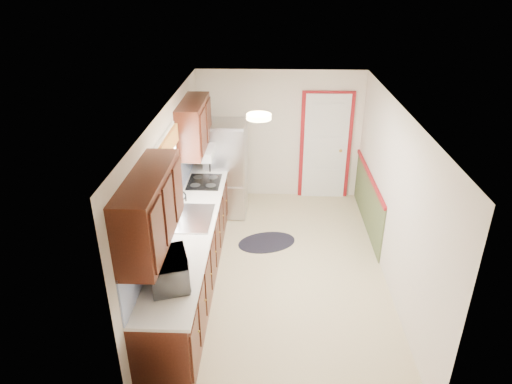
{
  "coord_description": "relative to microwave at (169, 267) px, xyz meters",
  "views": [
    {
      "loc": [
        -0.14,
        -5.51,
        3.94
      ],
      "look_at": [
        -0.35,
        0.21,
        1.15
      ],
      "focal_mm": 32.0,
      "sensor_mm": 36.0,
      "label": 1
    }
  ],
  "objects": [
    {
      "name": "kitchen_run",
      "position": [
        -0.04,
        1.3,
        -0.33
      ],
      "size": [
        0.63,
        4.0,
        2.2
      ],
      "color": "#3D170D",
      "rests_on": "ground"
    },
    {
      "name": "cooktop",
      "position": [
        0.01,
        2.55,
        -0.19
      ],
      "size": [
        0.5,
        0.6,
        0.02
      ],
      "primitive_type": "cube",
      "color": "black",
      "rests_on": "kitchen_run"
    },
    {
      "name": "ceiling_fixture",
      "position": [
        0.9,
        1.4,
        1.22
      ],
      "size": [
        0.3,
        0.3,
        0.06
      ],
      "primitive_type": "cylinder",
      "color": "#FFD88C",
      "rests_on": "room_shell"
    },
    {
      "name": "microwave",
      "position": [
        0.0,
        0.0,
        0.0
      ],
      "size": [
        0.48,
        0.65,
        0.39
      ],
      "primitive_type": "imported",
      "rotation": [
        0.0,
        0.0,
        1.89
      ],
      "color": "white",
      "rests_on": "kitchen_run"
    },
    {
      "name": "back_wall_trim",
      "position": [
        2.19,
        3.81,
        -0.25
      ],
      "size": [
        1.12,
        2.3,
        2.08
      ],
      "color": "maroon",
      "rests_on": "ground"
    },
    {
      "name": "room_shell",
      "position": [
        1.2,
        1.6,
        0.06
      ],
      "size": [
        3.2,
        5.2,
        2.52
      ],
      "color": "#CBBC8F",
      "rests_on": "ground"
    },
    {
      "name": "refrigerator",
      "position": [
        0.28,
        3.35,
        -0.3
      ],
      "size": [
        0.72,
        0.71,
        1.68
      ],
      "rotation": [
        0.0,
        0.0,
        -0.03
      ],
      "color": "#B7B7BC",
      "rests_on": "ground"
    },
    {
      "name": "rug",
      "position": [
        1.0,
        2.31,
        -1.13
      ],
      "size": [
        1.08,
        0.88,
        0.01
      ],
      "primitive_type": "ellipsoid",
      "rotation": [
        0.0,
        0.0,
        0.34
      ],
      "color": "black",
      "rests_on": "ground"
    }
  ]
}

